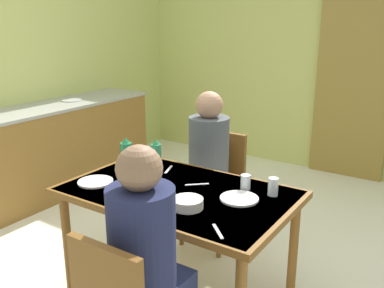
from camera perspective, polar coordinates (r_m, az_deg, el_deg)
ground_plane at (r=3.24m, az=-5.60°, el=-15.54°), size 7.11×7.11×0.00m
wall_back at (r=5.17m, az=13.75°, el=11.60°), size 4.22×0.10×2.63m
wall_left at (r=4.71m, az=-20.28°, el=10.64°), size 0.10×4.10×2.63m
door_wooden at (r=4.93m, az=20.87°, el=7.09°), size 0.80×0.05×2.00m
kitchen_counter at (r=4.48m, az=-18.90°, el=-0.80°), size 0.61×2.41×0.91m
dining_table at (r=2.57m, az=-1.86°, el=-7.75°), size 1.36×0.85×0.73m
chair_far_diner at (r=3.33m, az=3.32°, el=-4.94°), size 0.40×0.40×0.87m
person_near_diner at (r=1.91m, az=-6.50°, el=-12.73°), size 0.30×0.37×0.77m
person_far_diner at (r=3.13m, az=2.15°, el=-0.86°), size 0.30×0.37×0.77m
water_bottle_green_near at (r=2.70m, az=-4.85°, el=-2.14°), size 0.07×0.07×0.26m
water_bottle_green_far at (r=2.60m, az=-8.80°, el=-2.49°), size 0.07×0.07×0.30m
serving_bowl_center at (r=2.30m, az=-0.59°, el=-8.01°), size 0.17×0.17×0.05m
dinner_plate_near_left at (r=3.03m, az=-6.64°, el=-2.41°), size 0.23×0.23×0.01m
dinner_plate_near_right at (r=2.72m, az=-12.89°, el=-4.98°), size 0.22×0.22×0.01m
dinner_plate_far_center at (r=2.43m, az=6.38°, el=-7.31°), size 0.22×0.22×0.01m
dinner_plate_far_side at (r=2.48m, az=-4.85°, el=-6.76°), size 0.21×0.21×0.01m
drinking_glass_by_near_diner at (r=2.64m, az=-5.98°, el=-4.22°), size 0.06×0.06×0.10m
drinking_glass_by_far_diner at (r=2.55m, az=7.23°, el=-5.13°), size 0.06×0.06×0.09m
drinking_glass_spare_center at (r=2.49m, az=10.89°, el=-5.67°), size 0.06×0.06×0.11m
bread_plate_sliced at (r=2.80m, az=-7.88°, el=-3.95°), size 0.19×0.19×0.02m
cutlery_knife_near at (r=2.62m, az=0.68°, el=-5.47°), size 0.12×0.11×0.00m
cutlery_fork_near at (r=2.08m, az=3.50°, el=-11.67°), size 0.12×0.11×0.00m
cutlery_knife_far at (r=2.88m, az=-3.18°, el=-3.45°), size 0.07×0.15×0.00m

